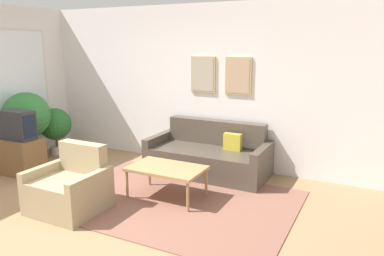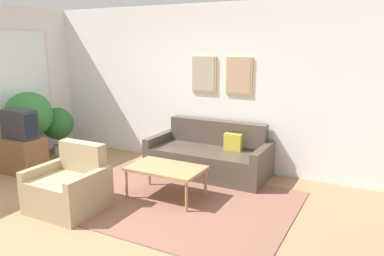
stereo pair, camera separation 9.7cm
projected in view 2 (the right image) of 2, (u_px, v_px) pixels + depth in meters
ground_plane at (75, 217)px, 4.55m from camera, size 16.00×16.00×0.00m
area_rug at (173, 201)px, 5.00m from camera, size 3.14×2.25×0.01m
wall_back at (181, 85)px, 6.53m from camera, size 8.00×0.09×2.70m
couch at (210, 156)px, 6.01m from camera, size 1.91×0.90×0.82m
coffee_table at (166, 169)px, 5.02m from camera, size 1.00×0.62×0.44m
tv_stand at (23, 155)px, 6.06m from camera, size 0.69×0.46×0.57m
tv at (19, 124)px, 5.94m from camera, size 0.56×0.28×0.46m
armchair at (70, 188)px, 4.72m from camera, size 0.85×0.76×0.81m
potted_plant_tall at (29, 116)px, 6.58m from camera, size 0.80×0.80×1.24m
potted_plant_by_window at (58, 125)px, 7.04m from camera, size 0.59×0.59×0.88m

